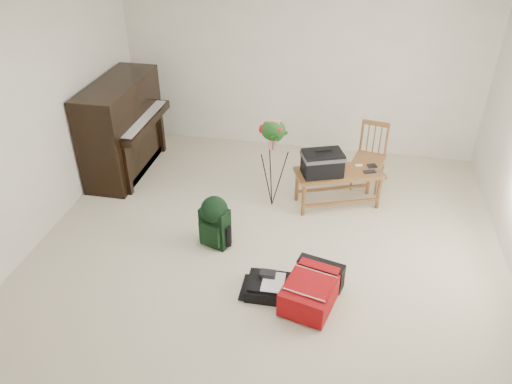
% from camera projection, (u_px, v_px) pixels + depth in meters
% --- Properties ---
extents(floor, '(5.00, 5.50, 0.01)m').
position_uv_depth(floor, '(263.00, 263.00, 5.23)').
color(floor, beige).
rests_on(floor, ground).
extents(ceiling, '(5.00, 5.50, 0.01)m').
position_uv_depth(ceiling, '(266.00, 17.00, 3.89)').
color(ceiling, white).
rests_on(ceiling, wall_back).
extents(wall_back, '(5.00, 0.04, 2.50)m').
position_uv_depth(wall_back, '(300.00, 64.00, 6.84)').
color(wall_back, white).
rests_on(wall_back, floor).
extents(wall_left, '(0.04, 5.50, 2.50)m').
position_uv_depth(wall_left, '(18.00, 135.00, 4.97)').
color(wall_left, white).
rests_on(wall_left, floor).
extents(piano, '(0.71, 1.50, 1.25)m').
position_uv_depth(piano, '(123.00, 129.00, 6.59)').
color(piano, black).
rests_on(piano, floor).
extents(bench, '(1.11, 0.75, 0.79)m').
position_uv_depth(bench, '(327.00, 164.00, 5.88)').
color(bench, brown).
rests_on(bench, floor).
extents(dining_chair, '(0.44, 0.44, 0.86)m').
position_uv_depth(dining_chair, '(369.00, 157.00, 6.32)').
color(dining_chair, brown).
rests_on(dining_chair, floor).
extents(red_suitcase, '(0.58, 0.75, 0.28)m').
position_uv_depth(red_suitcase, '(312.00, 286.00, 4.72)').
color(red_suitcase, '#AB0716').
rests_on(red_suitcase, floor).
extents(black_duffel, '(0.48, 0.39, 0.20)m').
position_uv_depth(black_duffel, '(271.00, 286.00, 4.82)').
color(black_duffel, black).
rests_on(black_duffel, floor).
extents(green_backpack, '(0.34, 0.32, 0.60)m').
position_uv_depth(green_backpack, '(215.00, 219.00, 5.32)').
color(green_backpack, black).
rests_on(green_backpack, floor).
extents(flower_stand, '(0.41, 0.41, 1.17)m').
position_uv_depth(flower_stand, '(273.00, 164.00, 5.85)').
color(flower_stand, black).
rests_on(flower_stand, floor).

